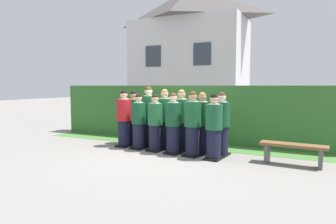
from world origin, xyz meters
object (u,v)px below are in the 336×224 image
object	(u,v)px
student_rear_row_3	(181,122)
student_rear_row_5	(221,125)
student_front_row_3	(173,125)
wooden_bench	(293,150)
student_rear_row_2	(165,120)
student_rear_row_4	(202,124)
student_front_row_5	(214,128)
student_rear_row_0	(134,119)
student_front_row_4	(193,125)
student_in_red_blazer	(124,120)
student_front_row_2	(155,124)
student_front_row_1	(139,123)
student_rear_row_1	(149,118)

from	to	relation	value
student_rear_row_3	student_rear_row_5	xyz separation A→B (m)	(1.14, -0.13, -0.03)
student_front_row_3	wooden_bench	world-z (taller)	student_front_row_3
student_rear_row_2	student_rear_row_4	xyz separation A→B (m)	(1.15, -0.12, -0.04)
student_front_row_5	student_rear_row_2	size ratio (longest dim) A/B	0.94
student_rear_row_0	student_rear_row_3	size ratio (longest dim) A/B	0.97
student_front_row_4	wooden_bench	xyz separation A→B (m)	(2.31, 0.14, -0.42)
student_in_red_blazer	student_front_row_2	size ratio (longest dim) A/B	1.06
student_front_row_1	student_front_row_2	bearing A→B (deg)	-5.78
student_front_row_1	student_rear_row_3	xyz separation A→B (m)	(1.15, 0.32, 0.06)
student_front_row_2	wooden_bench	world-z (taller)	student_front_row_2
student_rear_row_5	student_front_row_2	bearing A→B (deg)	-171.71
student_front_row_4	student_rear_row_5	distance (m)	0.73
student_front_row_1	student_rear_row_3	bearing A→B (deg)	15.72
student_rear_row_4	student_in_red_blazer	bearing A→B (deg)	-175.89
student_front_row_2	student_rear_row_4	bearing A→B (deg)	14.45
student_front_row_2	student_front_row_3	world-z (taller)	student_front_row_3
student_front_row_4	student_rear_row_2	bearing A→B (deg)	151.75
student_front_row_4	student_rear_row_1	bearing A→B (deg)	157.56
student_front_row_1	student_rear_row_2	distance (m)	0.73
student_front_row_1	student_front_row_2	size ratio (longest dim) A/B	1.00
student_front_row_3	student_rear_row_1	distance (m)	1.25
student_in_red_blazer	student_rear_row_5	size ratio (longest dim) A/B	1.02
student_rear_row_1	student_rear_row_0	bearing A→B (deg)	172.74
student_front_row_3	student_rear_row_3	size ratio (longest dim) A/B	0.95
student_rear_row_2	student_front_row_5	bearing A→B (deg)	-22.47
student_front_row_5	student_rear_row_2	distance (m)	1.76
student_front_row_1	wooden_bench	xyz separation A→B (m)	(3.98, -0.05, -0.38)
student_front_row_1	student_rear_row_0	distance (m)	0.76
student_front_row_4	student_rear_row_2	world-z (taller)	student_rear_row_2
student_in_red_blazer	student_front_row_5	bearing A→B (deg)	-7.86
student_front_row_4	student_rear_row_0	distance (m)	2.31
student_rear_row_3	student_front_row_2	bearing A→B (deg)	-147.88
student_rear_row_2	student_front_row_1	bearing A→B (deg)	-148.22
student_in_red_blazer	wooden_bench	xyz separation A→B (m)	(4.52, -0.14, -0.42)
student_in_red_blazer	student_rear_row_1	distance (m)	0.71
student_rear_row_4	wooden_bench	size ratio (longest dim) A/B	1.12
student_front_row_4	student_rear_row_5	xyz separation A→B (m)	(0.62, 0.38, -0.01)
student_front_row_3	student_rear_row_4	xyz separation A→B (m)	(0.64, 0.41, 0.01)
student_front_row_5	student_rear_row_1	bearing A→B (deg)	160.52
student_front_row_2	student_front_row_4	world-z (taller)	student_front_row_4
student_front_row_2	student_rear_row_0	xyz separation A→B (m)	(-1.06, 0.61, 0.03)
student_rear_row_0	student_front_row_3	bearing A→B (deg)	-23.39
student_in_red_blazer	student_front_row_4	xyz separation A→B (m)	(2.21, -0.28, -0.00)
student_front_row_5	student_rear_row_4	size ratio (longest dim) A/B	0.99
student_front_row_4	wooden_bench	world-z (taller)	student_front_row_4
student_rear_row_0	wooden_bench	distance (m)	4.56
wooden_bench	student_rear_row_3	bearing A→B (deg)	172.52
student_rear_row_2	student_front_row_3	bearing A→B (deg)	-46.40
student_in_red_blazer	wooden_bench	bearing A→B (deg)	-1.79
student_in_red_blazer	student_front_row_3	size ratio (longest dim) A/B	1.03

